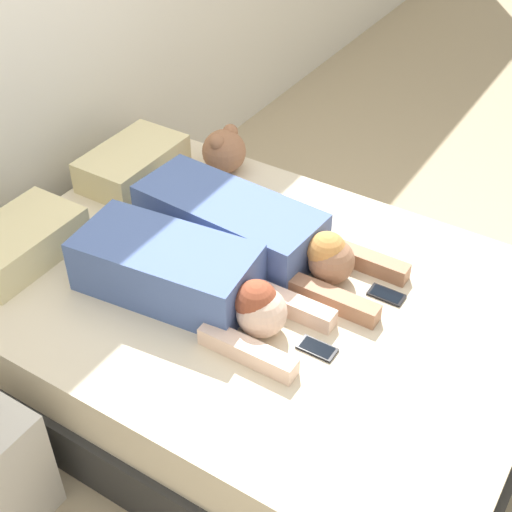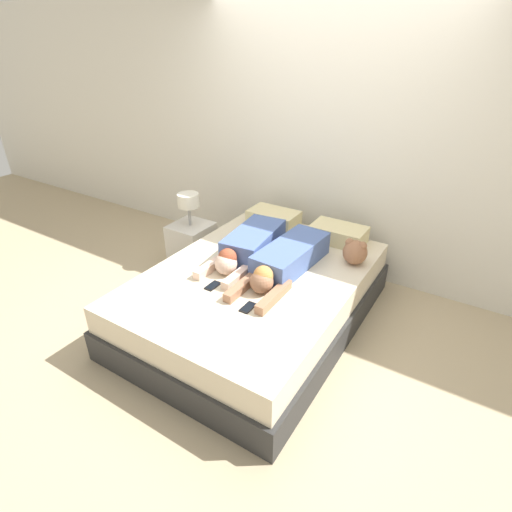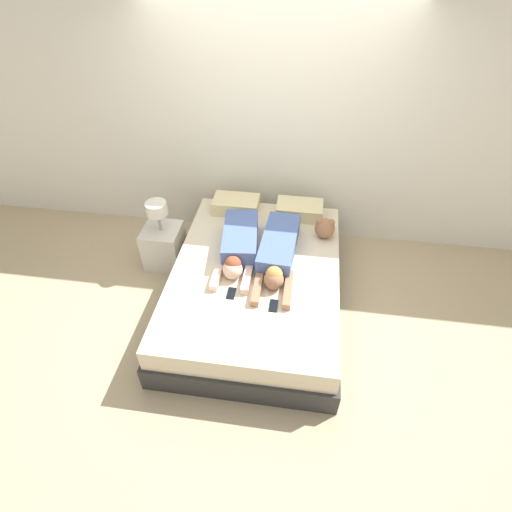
{
  "view_description": "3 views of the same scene",
  "coord_description": "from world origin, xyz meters",
  "px_view_note": "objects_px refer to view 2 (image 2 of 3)",
  "views": [
    {
      "loc": [
        -1.74,
        -1.09,
        2.3
      ],
      "look_at": [
        0.0,
        0.0,
        0.63
      ],
      "focal_mm": 50.0,
      "sensor_mm": 36.0,
      "label": 1
    },
    {
      "loc": [
        1.49,
        -2.37,
        2.17
      ],
      "look_at": [
        0.0,
        0.0,
        0.63
      ],
      "focal_mm": 28.0,
      "sensor_mm": 36.0,
      "label": 2
    },
    {
      "loc": [
        0.39,
        -2.7,
        3.08
      ],
      "look_at": [
        0.0,
        0.0,
        0.63
      ],
      "focal_mm": 28.0,
      "sensor_mm": 36.0,
      "label": 3
    }
  ],
  "objects_px": {
    "pillow_head_left": "(274,218)",
    "plush_toy": "(355,252)",
    "pillow_head_right": "(338,234)",
    "person_left": "(248,246)",
    "person_right": "(285,260)",
    "bed": "(256,297)",
    "nightstand": "(192,242)",
    "cell_phone_right": "(248,307)",
    "cell_phone_left": "(213,286)"
  },
  "relations": [
    {
      "from": "person_left",
      "to": "person_right",
      "type": "bearing_deg",
      "value": -5.35
    },
    {
      "from": "cell_phone_left",
      "to": "plush_toy",
      "type": "distance_m",
      "value": 1.23
    },
    {
      "from": "pillow_head_right",
      "to": "person_left",
      "type": "xyz_separation_m",
      "value": [
        -0.54,
        -0.71,
        0.03
      ]
    },
    {
      "from": "pillow_head_right",
      "to": "person_left",
      "type": "distance_m",
      "value": 0.9
    },
    {
      "from": "plush_toy",
      "to": "nightstand",
      "type": "distance_m",
      "value": 1.74
    },
    {
      "from": "pillow_head_left",
      "to": "plush_toy",
      "type": "xyz_separation_m",
      "value": [
        0.98,
        -0.33,
        0.03
      ]
    },
    {
      "from": "bed",
      "to": "pillow_head_left",
      "type": "height_order",
      "value": "pillow_head_left"
    },
    {
      "from": "person_right",
      "to": "cell_phone_right",
      "type": "bearing_deg",
      "value": -87.47
    },
    {
      "from": "bed",
      "to": "pillow_head_left",
      "type": "distance_m",
      "value": 1.01
    },
    {
      "from": "person_right",
      "to": "cell_phone_left",
      "type": "bearing_deg",
      "value": -125.45
    },
    {
      "from": "pillow_head_right",
      "to": "nightstand",
      "type": "bearing_deg",
      "value": -162.69
    },
    {
      "from": "cell_phone_left",
      "to": "nightstand",
      "type": "relative_size",
      "value": 0.17
    },
    {
      "from": "cell_phone_left",
      "to": "nightstand",
      "type": "height_order",
      "value": "nightstand"
    },
    {
      "from": "cell_phone_right",
      "to": "nightstand",
      "type": "bearing_deg",
      "value": 145.36
    },
    {
      "from": "person_right",
      "to": "nightstand",
      "type": "distance_m",
      "value": 1.34
    },
    {
      "from": "bed",
      "to": "nightstand",
      "type": "relative_size",
      "value": 2.74
    },
    {
      "from": "person_right",
      "to": "cell_phone_left",
      "type": "height_order",
      "value": "person_right"
    },
    {
      "from": "person_right",
      "to": "nightstand",
      "type": "height_order",
      "value": "nightstand"
    },
    {
      "from": "person_right",
      "to": "cell_phone_left",
      "type": "relative_size",
      "value": 8.3
    },
    {
      "from": "pillow_head_right",
      "to": "person_left",
      "type": "height_order",
      "value": "person_left"
    },
    {
      "from": "plush_toy",
      "to": "bed",
      "type": "bearing_deg",
      "value": -137.67
    },
    {
      "from": "pillow_head_right",
      "to": "cell_phone_right",
      "type": "bearing_deg",
      "value": -95.7
    },
    {
      "from": "cell_phone_left",
      "to": "person_left",
      "type": "bearing_deg",
      "value": 92.63
    },
    {
      "from": "person_right",
      "to": "cell_phone_right",
      "type": "xyz_separation_m",
      "value": [
        0.03,
        -0.59,
        -0.09
      ]
    },
    {
      "from": "bed",
      "to": "person_left",
      "type": "height_order",
      "value": "person_left"
    },
    {
      "from": "bed",
      "to": "cell_phone_right",
      "type": "xyz_separation_m",
      "value": [
        0.22,
        -0.45,
        0.25
      ]
    },
    {
      "from": "cell_phone_right",
      "to": "person_right",
      "type": "bearing_deg",
      "value": 92.53
    },
    {
      "from": "pillow_head_right",
      "to": "cell_phone_left",
      "type": "xyz_separation_m",
      "value": [
        -0.52,
        -1.25,
        -0.07
      ]
    },
    {
      "from": "person_left",
      "to": "nightstand",
      "type": "distance_m",
      "value": 0.98
    },
    {
      "from": "cell_phone_right",
      "to": "person_left",
      "type": "bearing_deg",
      "value": 123.02
    },
    {
      "from": "pillow_head_right",
      "to": "cell_phone_left",
      "type": "bearing_deg",
      "value": -112.51
    },
    {
      "from": "person_right",
      "to": "nightstand",
      "type": "relative_size",
      "value": 1.4
    },
    {
      "from": "person_left",
      "to": "cell_phone_right",
      "type": "height_order",
      "value": "person_left"
    },
    {
      "from": "pillow_head_right",
      "to": "person_right",
      "type": "height_order",
      "value": "person_right"
    },
    {
      "from": "bed",
      "to": "pillow_head_left",
      "type": "bearing_deg",
      "value": 111.38
    },
    {
      "from": "person_left",
      "to": "person_right",
      "type": "relative_size",
      "value": 0.87
    },
    {
      "from": "bed",
      "to": "person_left",
      "type": "xyz_separation_m",
      "value": [
        -0.19,
        0.18,
        0.35
      ]
    },
    {
      "from": "person_right",
      "to": "bed",
      "type": "bearing_deg",
      "value": -142.47
    },
    {
      "from": "bed",
      "to": "cell_phone_right",
      "type": "relative_size",
      "value": 16.18
    },
    {
      "from": "pillow_head_right",
      "to": "pillow_head_left",
      "type": "bearing_deg",
      "value": 180.0
    },
    {
      "from": "pillow_head_right",
      "to": "person_left",
      "type": "bearing_deg",
      "value": -127.35
    },
    {
      "from": "bed",
      "to": "plush_toy",
      "type": "bearing_deg",
      "value": 42.33
    },
    {
      "from": "person_left",
      "to": "cell_phone_right",
      "type": "xyz_separation_m",
      "value": [
        0.41,
        -0.63,
        -0.1
      ]
    },
    {
      "from": "nightstand",
      "to": "plush_toy",
      "type": "bearing_deg",
      "value": 4.06
    },
    {
      "from": "pillow_head_left",
      "to": "cell_phone_right",
      "type": "relative_size",
      "value": 3.64
    },
    {
      "from": "person_left",
      "to": "nightstand",
      "type": "xyz_separation_m",
      "value": [
        -0.89,
        0.27,
        -0.31
      ]
    },
    {
      "from": "pillow_head_left",
      "to": "plush_toy",
      "type": "distance_m",
      "value": 1.03
    },
    {
      "from": "pillow_head_right",
      "to": "bed",
      "type": "bearing_deg",
      "value": -111.38
    },
    {
      "from": "bed",
      "to": "pillow_head_left",
      "type": "relative_size",
      "value": 4.44
    },
    {
      "from": "plush_toy",
      "to": "nightstand",
      "type": "xyz_separation_m",
      "value": [
        -1.71,
        -0.12,
        -0.31
      ]
    }
  ]
}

